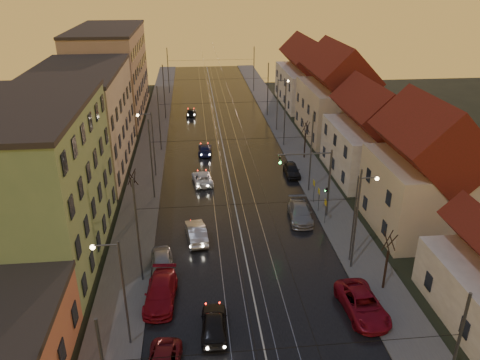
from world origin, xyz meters
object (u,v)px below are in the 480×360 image
object	(u,v)px
driving_car_0	(214,324)
parked_right_1	(300,212)
street_lamp_2	(150,138)
driving_car_1	(196,232)
driving_car_3	(205,149)
parked_left_3	(162,264)
traffic_light_mast	(320,175)
driving_car_2	(202,178)
driving_car_4	(191,112)
parked_left_2	(161,292)
street_lamp_0	(118,285)
parked_right_2	(292,170)
street_lamp_1	(358,211)
street_lamp_3	(279,100)
parked_right_0	(362,304)

from	to	relation	value
driving_car_0	parked_right_1	bearing A→B (deg)	-118.85
street_lamp_2	driving_car_1	world-z (taller)	street_lamp_2
driving_car_3	parked_left_3	size ratio (longest dim) A/B	0.96
traffic_light_mast	driving_car_3	xyz separation A→B (m)	(-10.63, 19.07, -3.96)
driving_car_2	driving_car_4	bearing A→B (deg)	-94.35
driving_car_1	street_lamp_2	bearing A→B (deg)	-79.07
driving_car_0	driving_car_2	size ratio (longest dim) A/B	0.97
driving_car_0	parked_left_2	size ratio (longest dim) A/B	0.82
street_lamp_0	parked_right_2	world-z (taller)	street_lamp_0
street_lamp_1	parked_right_1	xyz separation A→B (m)	(-2.90, 7.75, -4.12)
street_lamp_0	driving_car_3	bearing A→B (deg)	79.54
driving_car_2	driving_car_4	distance (m)	28.10
street_lamp_3	parked_right_0	size ratio (longest dim) A/B	1.42
driving_car_2	parked_left_3	size ratio (longest dim) A/B	1.00
driving_car_2	parked_right_2	world-z (taller)	parked_right_2
traffic_light_mast	driving_car_4	bearing A→B (deg)	108.24
driving_car_3	parked_left_3	xyz separation A→B (m)	(-4.43, -26.98, 0.14)
street_lamp_0	parked_right_1	size ratio (longest dim) A/B	1.52
driving_car_0	driving_car_3	size ratio (longest dim) A/B	1.01
traffic_light_mast	parked_right_1	size ratio (longest dim) A/B	1.37
street_lamp_0	parked_left_2	distance (m)	6.31
traffic_light_mast	parked_right_0	bearing A→B (deg)	-91.55
driving_car_0	street_lamp_0	bearing A→B (deg)	8.13
driving_car_3	parked_right_0	distance (m)	35.13
parked_right_0	parked_right_2	bearing A→B (deg)	86.16
parked_left_3	parked_right_1	world-z (taller)	parked_left_3
driving_car_0	driving_car_1	world-z (taller)	driving_car_1
driving_car_3	parked_right_1	bearing A→B (deg)	116.57
driving_car_2	parked_left_2	xyz separation A→B (m)	(-3.72, -21.08, 0.15)
street_lamp_1	parked_right_1	distance (m)	9.25
parked_right_1	parked_right_2	bearing A→B (deg)	87.56
driving_car_2	parked_right_0	size ratio (longest dim) A/B	0.81
traffic_light_mast	street_lamp_1	bearing A→B (deg)	-82.09
street_lamp_0	street_lamp_3	bearing A→B (deg)	67.52
street_lamp_1	traffic_light_mast	bearing A→B (deg)	97.91
street_lamp_3	parked_right_0	world-z (taller)	street_lamp_3
street_lamp_0	street_lamp_1	bearing A→B (deg)	23.72
street_lamp_3	driving_car_3	distance (m)	15.35
driving_car_1	parked_right_1	world-z (taller)	driving_car_1
street_lamp_0	driving_car_1	size ratio (longest dim) A/B	1.69
parked_left_3	street_lamp_3	bearing A→B (deg)	60.25
parked_right_0	parked_right_1	world-z (taller)	parked_right_0
parked_right_2	parked_right_1	bearing A→B (deg)	-96.24
street_lamp_1	parked_left_3	size ratio (longest dim) A/B	1.75
driving_car_4	parked_left_2	xyz separation A→B (m)	(-2.63, -49.16, 0.16)
parked_left_3	parked_right_2	distance (m)	23.62
parked_left_2	street_lamp_0	bearing A→B (deg)	-111.72
driving_car_3	driving_car_1	bearing A→B (deg)	88.01
traffic_light_mast	driving_car_3	size ratio (longest dim) A/B	1.63
traffic_light_mast	parked_right_0	distance (m)	15.03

